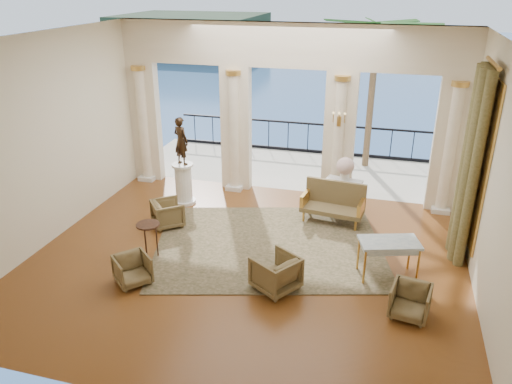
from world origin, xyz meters
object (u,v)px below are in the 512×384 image
(armchair_c, at_px, (276,271))
(armchair_d, at_px, (168,212))
(armchair_a, at_px, (132,268))
(settee, at_px, (333,202))
(statue, at_px, (181,141))
(armchair_b, at_px, (410,300))
(pedestal, at_px, (184,184))
(side_table, at_px, (148,229))
(console_table, at_px, (344,185))
(game_table, at_px, (389,245))

(armchair_c, distance_m, armchair_d, 3.63)
(armchair_a, relative_size, settee, 0.42)
(armchair_d, distance_m, statue, 1.91)
(armchair_a, bearing_deg, armchair_d, 50.74)
(armchair_b, xyz_separation_m, armchair_c, (-2.46, 0.18, 0.05))
(pedestal, bearing_deg, side_table, -81.70)
(statue, distance_m, side_table, 3.02)
(armchair_c, relative_size, settee, 0.50)
(armchair_b, bearing_deg, settee, 127.92)
(armchair_a, relative_size, statue, 0.52)
(armchair_b, xyz_separation_m, settee, (-1.79, 3.41, 0.15))
(side_table, bearing_deg, armchair_a, -82.91)
(statue, distance_m, console_table, 4.26)
(settee, height_order, console_table, settee)
(armchair_b, height_order, statue, statue)
(game_table, bearing_deg, settee, 104.13)
(armchair_b, xyz_separation_m, statue, (-5.71, 3.43, 1.37))
(game_table, xyz_separation_m, pedestal, (-5.28, 2.22, -0.18))
(armchair_d, xyz_separation_m, side_table, (0.26, -1.47, 0.33))
(armchair_a, height_order, statue, statue)
(pedestal, bearing_deg, settee, -0.27)
(armchair_d, height_order, side_table, side_table)
(armchair_c, height_order, settee, settee)
(armchair_a, xyz_separation_m, side_table, (-0.12, 0.97, 0.36))
(game_table, height_order, statue, statue)
(armchair_d, height_order, console_table, console_table)
(pedestal, bearing_deg, armchair_a, -82.01)
(settee, height_order, pedestal, pedestal)
(game_table, relative_size, pedestal, 1.18)
(armchair_b, distance_m, pedestal, 6.66)
(settee, relative_size, side_table, 1.96)
(armchair_d, distance_m, side_table, 1.52)
(armchair_a, distance_m, statue, 4.06)
(game_table, bearing_deg, console_table, 95.17)
(armchair_c, bearing_deg, side_table, -65.60)
(armchair_d, height_order, settee, settee)
(pedestal, bearing_deg, game_table, -22.78)
(pedestal, height_order, statue, statue)
(side_table, bearing_deg, pedestal, 98.30)
(armchair_b, distance_m, console_table, 4.38)
(settee, height_order, statue, statue)
(settee, xyz_separation_m, side_table, (-3.51, -2.79, 0.19))
(console_table, bearing_deg, statue, -159.50)
(armchair_b, relative_size, console_table, 0.71)
(statue, xyz_separation_m, console_table, (4.09, 0.63, -1.00))
(armchair_b, relative_size, armchair_d, 0.95)
(armchair_b, xyz_separation_m, pedestal, (-5.71, 3.43, 0.19))
(settee, height_order, side_table, settee)
(armchair_a, height_order, armchair_c, armchair_c)
(console_table, distance_m, side_table, 5.03)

